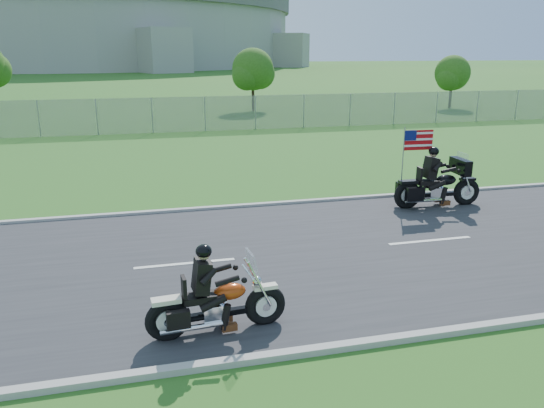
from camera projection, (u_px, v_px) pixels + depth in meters
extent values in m
plane|color=#265C1C|center=(273.00, 257.00, 12.13)|extent=(420.00, 420.00, 0.00)
cube|color=#28282B|center=(273.00, 256.00, 12.12)|extent=(120.00, 8.00, 0.04)
cube|color=#9E9B93|center=(240.00, 206.00, 15.89)|extent=(120.00, 0.18, 0.12)
cube|color=#9E9B93|center=(336.00, 348.00, 8.34)|extent=(120.00, 0.18, 0.12)
cube|color=gray|center=(97.00, 117.00, 29.30)|extent=(60.00, 0.03, 2.00)
cylinder|color=#A3A099|center=(75.00, 32.00, 162.95)|extent=(130.00, 130.00, 20.00)
cylinder|color=#605E5B|center=(72.00, 8.00, 161.00)|extent=(132.00, 132.00, 4.00)
cylinder|color=#382316|center=(253.00, 94.00, 41.12)|extent=(0.22, 0.22, 2.52)
sphere|color=#2B5015|center=(253.00, 69.00, 40.59)|extent=(3.20, 3.20, 3.20)
sphere|color=#2B5015|center=(260.00, 74.00, 41.29)|extent=(2.40, 2.40, 2.40)
sphere|color=#2B5015|center=(247.00, 76.00, 40.21)|extent=(2.24, 2.24, 2.24)
cylinder|color=#382316|center=(451.00, 94.00, 43.04)|extent=(0.22, 0.22, 2.24)
sphere|color=#2B5015|center=(452.00, 73.00, 42.57)|extent=(2.80, 2.80, 2.80)
sphere|color=#2B5015|center=(455.00, 77.00, 43.19)|extent=(2.10, 2.10, 2.10)
sphere|color=#2B5015|center=(449.00, 78.00, 42.24)|extent=(1.96, 1.96, 1.96)
torus|color=black|center=(265.00, 305.00, 9.04)|extent=(0.73, 0.23, 0.72)
torus|color=black|center=(167.00, 320.00, 8.53)|extent=(0.73, 0.23, 0.72)
ellipsoid|color=#B5390D|center=(230.00, 291.00, 8.75)|extent=(0.57, 0.35, 0.27)
cube|color=black|center=(200.00, 298.00, 8.61)|extent=(0.56, 0.33, 0.12)
cube|color=black|center=(202.00, 276.00, 8.52)|extent=(0.26, 0.41, 0.54)
sphere|color=black|center=(204.00, 251.00, 8.41)|extent=(0.28, 0.28, 0.26)
cube|color=silver|center=(252.00, 262.00, 8.74)|extent=(0.07, 0.45, 0.39)
torus|color=black|center=(466.00, 192.00, 16.06)|extent=(0.85, 0.24, 0.84)
torus|color=black|center=(407.00, 195.00, 15.68)|extent=(0.85, 0.24, 0.84)
ellipsoid|color=black|center=(446.00, 180.00, 15.80)|extent=(0.65, 0.39, 0.32)
cube|color=black|center=(428.00, 182.00, 15.70)|extent=(0.64, 0.37, 0.14)
cube|color=black|center=(431.00, 168.00, 15.59)|extent=(0.29, 0.46, 0.62)
sphere|color=black|center=(434.00, 151.00, 15.46)|extent=(0.32, 0.32, 0.31)
cube|color=black|center=(460.00, 166.00, 15.78)|extent=(0.29, 0.92, 0.45)
cube|color=#B70C11|center=(418.00, 140.00, 15.51)|extent=(0.91, 0.06, 0.59)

